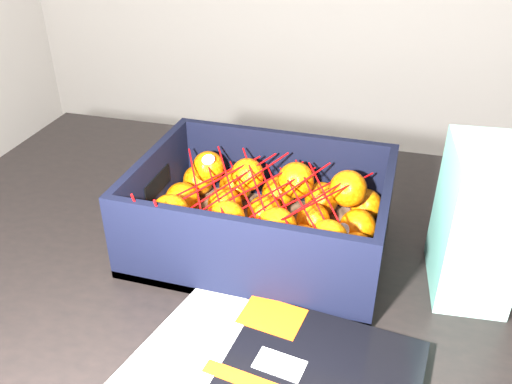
# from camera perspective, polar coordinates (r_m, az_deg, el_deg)

# --- Properties ---
(table) EXTENTS (1.22, 0.83, 0.75)m
(table) POSITION_cam_1_polar(r_m,az_deg,el_deg) (0.86, 2.27, -12.14)
(table) COLOR black
(table) RESTS_ON ground
(produce_crate) EXTENTS (0.35, 0.27, 0.13)m
(produce_crate) POSITION_cam_1_polar(r_m,az_deg,el_deg) (0.80, 0.62, -3.09)
(produce_crate) COLOR brown
(produce_crate) RESTS_ON table
(clementine_heap) EXTENTS (0.33, 0.24, 0.10)m
(clementine_heap) POSITION_cam_1_polar(r_m,az_deg,el_deg) (0.79, 0.65, -2.62)
(clementine_heap) COLOR #DA5D04
(clementine_heap) RESTS_ON produce_crate
(mesh_net) EXTENTS (0.29, 0.24, 0.09)m
(mesh_net) POSITION_cam_1_polar(r_m,az_deg,el_deg) (0.76, 0.05, -0.01)
(mesh_net) COLOR red
(mesh_net) RESTS_ON clementine_heap
(retail_carton) EXTENTS (0.10, 0.14, 0.20)m
(retail_carton) POSITION_cam_1_polar(r_m,az_deg,el_deg) (0.75, 22.26, -2.89)
(retail_carton) COLOR white
(retail_carton) RESTS_ON table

